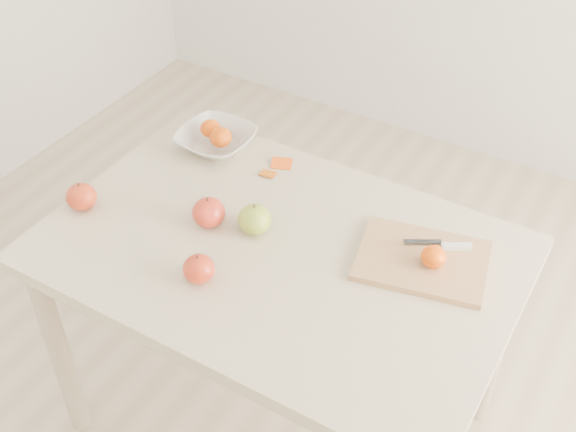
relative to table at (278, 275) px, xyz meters
The scene contains 14 objects.
ground 0.65m from the table, ahead, with size 3.50×3.50×0.00m, color #C6B293.
table is the anchor object (origin of this frame).
cutting_board 0.38m from the table, 21.75° to the left, with size 0.32×0.23×0.02m, color tan.
board_tangerine 0.41m from the table, 18.74° to the left, with size 0.06×0.06×0.05m, color #DB4107.
fruit_bowl 0.50m from the table, 143.89° to the left, with size 0.22×0.22×0.06m, color silver.
bowl_tangerine_near 0.53m from the table, 144.64° to the left, with size 0.06×0.06×0.05m, color #DC5D07.
bowl_tangerine_far 0.48m from the table, 143.19° to the left, with size 0.07×0.07×0.06m, color #CB5107.
orange_peel_a 0.37m from the table, 119.55° to the left, with size 0.06×0.04×0.00m, color #E65310.
orange_peel_b 0.33m from the table, 126.63° to the left, with size 0.04×0.04×0.00m, color #CC5C0E.
paring_knife 0.45m from the table, 28.10° to the left, with size 0.16×0.08×0.01m.
apple_green 0.16m from the table, 163.90° to the left, with size 0.09×0.09×0.08m, color olive.
apple_red_c 0.26m from the table, 118.71° to the right, with size 0.08×0.08×0.07m, color #970A07.
apple_red_d 0.57m from the table, 166.20° to the right, with size 0.08×0.08×0.07m, color maroon.
apple_red_b 0.25m from the table, behind, with size 0.09×0.09×0.08m, color #A6181F.
Camera 1 is at (0.71, -1.15, 2.01)m, focal length 45.00 mm.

